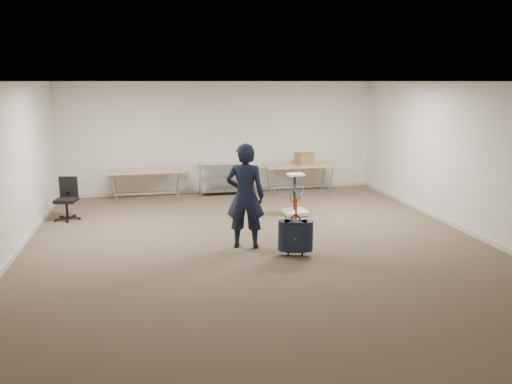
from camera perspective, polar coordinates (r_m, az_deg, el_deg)
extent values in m
plane|color=#4F3F30|center=(8.70, 0.30, -6.22)|extent=(9.00, 9.00, 0.00)
plane|color=beige|center=(12.75, -3.94, 6.21)|extent=(8.00, 0.00, 8.00)
plane|color=beige|center=(4.20, 13.36, -7.32)|extent=(8.00, 0.00, 8.00)
plane|color=beige|center=(8.49, -27.14, 1.66)|extent=(0.00, 9.00, 9.00)
plane|color=beige|center=(9.98, 23.42, 3.45)|extent=(0.00, 9.00, 9.00)
plane|color=white|center=(8.24, 0.32, 12.54)|extent=(8.00, 8.00, 0.00)
cube|color=beige|center=(12.96, -3.85, 0.27)|extent=(8.00, 0.02, 0.10)
cube|color=beige|center=(8.81, -26.20, -6.98)|extent=(0.02, 9.00, 0.10)
cube|color=beige|center=(10.25, 22.72, -4.02)|extent=(0.02, 9.00, 0.10)
cube|color=tan|center=(12.19, -12.42, 2.39)|extent=(1.80, 0.75, 0.03)
cylinder|color=gray|center=(12.30, -12.30, -0.19)|extent=(1.50, 0.02, 0.02)
cylinder|color=gray|center=(12.00, -15.93, 0.26)|extent=(0.13, 0.04, 0.69)
cylinder|color=gray|center=(11.98, -8.76, 0.58)|extent=(0.13, 0.04, 0.69)
cylinder|color=gray|center=(12.59, -15.75, 0.83)|extent=(0.13, 0.04, 0.69)
cylinder|color=gray|center=(12.56, -8.91, 1.14)|extent=(0.13, 0.04, 0.69)
cube|color=tan|center=(12.72, 4.97, 3.05)|extent=(1.80, 0.75, 0.03)
cylinder|color=gray|center=(12.82, 4.93, 0.57)|extent=(1.50, 0.02, 0.02)
cylinder|color=gray|center=(12.30, 1.99, 1.04)|extent=(0.13, 0.04, 0.69)
cylinder|color=gray|center=(12.74, 8.56, 1.30)|extent=(0.13, 0.04, 0.69)
cylinder|color=gray|center=(12.88, 1.36, 1.56)|extent=(0.13, 0.04, 0.69)
cylinder|color=gray|center=(13.29, 7.67, 1.80)|extent=(0.13, 0.04, 0.69)
cylinder|color=silver|center=(12.32, -6.30, 1.24)|extent=(0.02, 0.02, 0.80)
cylinder|color=silver|center=(12.49, -0.81, 1.47)|extent=(0.02, 0.02, 0.80)
cylinder|color=silver|center=(12.76, -6.50, 1.63)|extent=(0.02, 0.02, 0.80)
cylinder|color=silver|center=(12.92, -1.19, 1.84)|extent=(0.02, 0.02, 0.80)
cube|color=silver|center=(12.67, -3.67, 0.22)|extent=(1.20, 0.45, 0.02)
cube|color=silver|center=(12.60, -3.69, 1.77)|extent=(1.20, 0.45, 0.02)
cube|color=silver|center=(12.54, -3.71, 3.25)|extent=(1.20, 0.45, 0.01)
imported|color=black|center=(8.42, -1.24, -0.47)|extent=(0.75, 0.60, 1.81)
cube|color=black|center=(8.17, 4.54, -5.00)|extent=(0.41, 0.30, 0.50)
cube|color=black|center=(8.27, 4.51, -6.70)|extent=(0.35, 0.23, 0.03)
cylinder|color=black|center=(8.26, 3.70, -7.05)|extent=(0.04, 0.07, 0.07)
cylinder|color=black|center=(8.27, 5.31, -7.07)|extent=(0.04, 0.07, 0.07)
torus|color=black|center=(8.09, 4.58, -3.13)|extent=(0.16, 0.06, 0.16)
cube|color=#FC550D|center=(8.06, 4.60, -1.85)|extent=(0.03, 0.01, 0.38)
cylinder|color=black|center=(11.02, -20.72, -2.79)|extent=(0.53, 0.53, 0.08)
cylinder|color=black|center=(10.98, -20.79, -1.88)|extent=(0.05, 0.05, 0.35)
cube|color=black|center=(10.93, -20.87, -0.89)|extent=(0.47, 0.47, 0.07)
cube|color=black|center=(11.06, -20.64, 0.58)|extent=(0.37, 0.12, 0.42)
cube|color=beige|center=(10.72, 4.48, -2.31)|extent=(0.52, 0.52, 0.08)
cylinder|color=black|center=(10.50, 3.75, -2.84)|extent=(0.06, 0.06, 0.04)
cylinder|color=black|center=(10.67, 4.45, -0.02)|extent=(0.05, 0.05, 0.78)
cube|color=beige|center=(10.54, 4.56, 1.99)|extent=(0.36, 0.32, 0.04)
torus|color=blue|center=(10.54, 4.90, 0.36)|extent=(0.26, 0.12, 0.24)
cube|color=olive|center=(12.75, 5.52, 3.83)|extent=(0.47, 0.41, 0.30)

